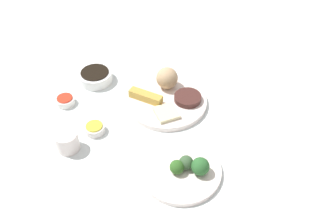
{
  "coord_description": "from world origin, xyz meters",
  "views": [
    {
      "loc": [
        0.86,
        -0.15,
        0.81
      ],
      "look_at": [
        0.09,
        0.02,
        0.06
      ],
      "focal_mm": 39.78,
      "sensor_mm": 36.0,
      "label": 1
    }
  ],
  "objects_px": {
    "teacup": "(67,141)",
    "sauce_ramekin_sweet_and_sour": "(65,101)",
    "soy_sauce_bowl": "(95,77)",
    "main_plate": "(167,102)",
    "broccoli_plate": "(181,171)",
    "sauce_ramekin_hot_mustard": "(95,129)"
  },
  "relations": [
    {
      "from": "teacup",
      "to": "sauce_ramekin_sweet_and_sour",
      "type": "bearing_deg",
      "value": -178.79
    },
    {
      "from": "soy_sauce_bowl",
      "to": "sauce_ramekin_sweet_and_sour",
      "type": "height_order",
      "value": "soy_sauce_bowl"
    },
    {
      "from": "soy_sauce_bowl",
      "to": "main_plate",
      "type": "bearing_deg",
      "value": 51.64
    },
    {
      "from": "broccoli_plate",
      "to": "teacup",
      "type": "bearing_deg",
      "value": -117.83
    },
    {
      "from": "broccoli_plate",
      "to": "sauce_ramekin_sweet_and_sour",
      "type": "relative_size",
      "value": 3.63
    },
    {
      "from": "main_plate",
      "to": "teacup",
      "type": "relative_size",
      "value": 3.98
    },
    {
      "from": "soy_sauce_bowl",
      "to": "teacup",
      "type": "bearing_deg",
      "value": -18.86
    },
    {
      "from": "soy_sauce_bowl",
      "to": "sauce_ramekin_sweet_and_sour",
      "type": "bearing_deg",
      "value": -46.98
    },
    {
      "from": "soy_sauce_bowl",
      "to": "sauce_ramekin_sweet_and_sour",
      "type": "xyz_separation_m",
      "value": [
        0.1,
        -0.1,
        -0.01
      ]
    },
    {
      "from": "sauce_ramekin_sweet_and_sour",
      "to": "broccoli_plate",
      "type": "bearing_deg",
      "value": 40.1
    },
    {
      "from": "sauce_ramekin_sweet_and_sour",
      "to": "sauce_ramekin_hot_mustard",
      "type": "bearing_deg",
      "value": 29.26
    },
    {
      "from": "main_plate",
      "to": "sauce_ramekin_sweet_and_sour",
      "type": "xyz_separation_m",
      "value": [
        -0.07,
        -0.31,
        0.0
      ]
    },
    {
      "from": "main_plate",
      "to": "broccoli_plate",
      "type": "height_order",
      "value": "main_plate"
    },
    {
      "from": "teacup",
      "to": "broccoli_plate",
      "type": "bearing_deg",
      "value": 62.17
    },
    {
      "from": "sauce_ramekin_sweet_and_sour",
      "to": "sauce_ramekin_hot_mustard",
      "type": "height_order",
      "value": "same"
    },
    {
      "from": "broccoli_plate",
      "to": "soy_sauce_bowl",
      "type": "bearing_deg",
      "value": -156.99
    },
    {
      "from": "soy_sauce_bowl",
      "to": "teacup",
      "type": "distance_m",
      "value": 0.3
    },
    {
      "from": "main_plate",
      "to": "soy_sauce_bowl",
      "type": "bearing_deg",
      "value": -128.36
    },
    {
      "from": "main_plate",
      "to": "sauce_ramekin_hot_mustard",
      "type": "distance_m",
      "value": 0.24
    },
    {
      "from": "broccoli_plate",
      "to": "sauce_ramekin_hot_mustard",
      "type": "bearing_deg",
      "value": -133.72
    },
    {
      "from": "broccoli_plate",
      "to": "sauce_ramekin_hot_mustard",
      "type": "height_order",
      "value": "sauce_ramekin_hot_mustard"
    },
    {
      "from": "sauce_ramekin_hot_mustard",
      "to": "soy_sauce_bowl",
      "type": "bearing_deg",
      "value": 174.76
    }
  ]
}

